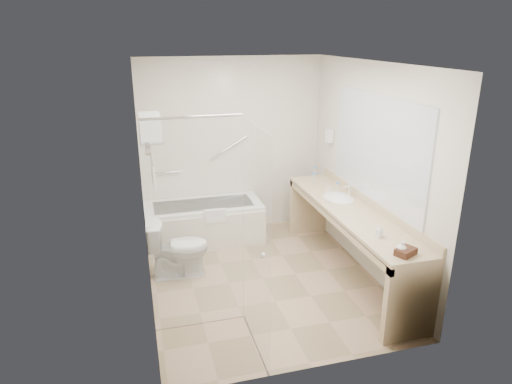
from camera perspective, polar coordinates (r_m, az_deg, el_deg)
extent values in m
plane|color=tan|center=(5.57, 0.82, -10.75)|extent=(3.20, 3.20, 0.00)
cube|color=white|center=(4.83, 0.97, 15.85)|extent=(2.60, 3.20, 0.10)
cube|color=beige|center=(6.56, -2.99, 5.68)|extent=(2.60, 0.10, 2.50)
cube|color=beige|center=(3.66, 7.85, -5.78)|extent=(2.60, 0.10, 2.50)
cube|color=beige|center=(4.88, -13.93, 0.33)|extent=(0.10, 3.20, 2.50)
cube|color=beige|center=(5.55, 13.91, 2.61)|extent=(0.10, 3.20, 2.50)
cube|color=white|center=(6.45, -6.52, -3.78)|extent=(1.60, 0.70, 0.55)
cube|color=beige|center=(6.14, -5.98, -5.27)|extent=(1.60, 0.02, 0.50)
cube|color=white|center=(6.06, -5.15, -2.98)|extent=(0.28, 0.06, 0.18)
cylinder|color=silver|center=(6.47, -11.11, 2.41)|extent=(0.40, 0.03, 0.03)
cylinder|color=silver|center=(6.51, -3.34, 5.57)|extent=(0.53, 0.03, 0.33)
cube|color=silver|center=(4.33, -7.44, -4.56)|extent=(0.90, 0.01, 2.10)
cube|color=silver|center=(4.01, -0.10, -6.43)|extent=(0.02, 0.90, 2.10)
cylinder|color=silver|center=(4.03, -8.08, 9.25)|extent=(0.90, 0.02, 0.02)
sphere|color=silver|center=(3.91, 0.91, -7.96)|extent=(0.05, 0.05, 0.05)
cylinder|color=silver|center=(3.59, -13.39, 5.24)|extent=(0.04, 0.10, 0.10)
cube|color=silver|center=(5.11, -13.01, 6.48)|extent=(0.24, 0.55, 0.02)
cylinder|color=silver|center=(5.16, -12.83, 4.09)|extent=(0.02, 0.55, 0.02)
cube|color=white|center=(5.20, -12.70, 2.39)|extent=(0.03, 0.42, 0.32)
cube|color=white|center=(5.09, -13.06, 7.09)|extent=(0.22, 0.40, 0.08)
cube|color=white|center=(5.08, -13.13, 8.04)|extent=(0.22, 0.40, 0.08)
cube|color=white|center=(5.06, -13.21, 8.99)|extent=(0.22, 0.40, 0.08)
cube|color=tan|center=(5.44, 11.76, -2.32)|extent=(0.55, 2.70, 0.05)
cube|color=tan|center=(5.53, 14.22, -1.31)|extent=(0.03, 2.70, 0.10)
cube|color=tan|center=(5.35, 9.27, -3.15)|extent=(0.04, 2.70, 0.08)
cube|color=tan|center=(4.62, 18.77, -12.98)|extent=(0.55, 0.08, 0.80)
cube|color=tan|center=(6.70, 6.55, -1.75)|extent=(0.55, 0.08, 0.80)
ellipsoid|color=white|center=(5.79, 10.27, -0.94)|extent=(0.40, 0.52, 0.14)
cylinder|color=silver|center=(5.81, 11.63, 0.21)|extent=(0.03, 0.03, 0.14)
cube|color=silver|center=(5.34, 14.84, 5.23)|extent=(0.02, 2.00, 1.20)
cube|color=silver|center=(6.39, 9.17, 6.93)|extent=(0.08, 0.10, 0.18)
imported|color=white|center=(5.56, -9.70, -6.94)|extent=(0.74, 0.44, 0.71)
cube|color=#3F2216|center=(4.45, 18.20, -7.11)|extent=(0.23, 0.20, 0.07)
imported|color=silver|center=(4.75, 15.14, -5.12)|extent=(0.10, 0.14, 0.06)
imported|color=silver|center=(4.45, 17.74, -6.80)|extent=(0.13, 0.15, 0.10)
cylinder|color=silver|center=(6.15, 7.20, 1.50)|extent=(0.06, 0.06, 0.16)
cylinder|color=blue|center=(6.12, 7.24, 2.29)|extent=(0.03, 0.03, 0.02)
cylinder|color=silver|center=(5.82, 10.14, 0.30)|extent=(0.05, 0.05, 0.15)
cylinder|color=blue|center=(5.79, 10.19, 1.12)|extent=(0.03, 0.03, 0.02)
cylinder|color=silver|center=(6.50, 7.34, 2.42)|extent=(0.05, 0.05, 0.14)
cylinder|color=blue|center=(6.47, 7.37, 3.12)|extent=(0.03, 0.03, 0.02)
cylinder|color=silver|center=(5.86, 9.09, 0.18)|extent=(0.09, 0.09, 0.09)
cylinder|color=silver|center=(5.54, 9.05, -1.00)|extent=(0.07, 0.07, 0.09)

